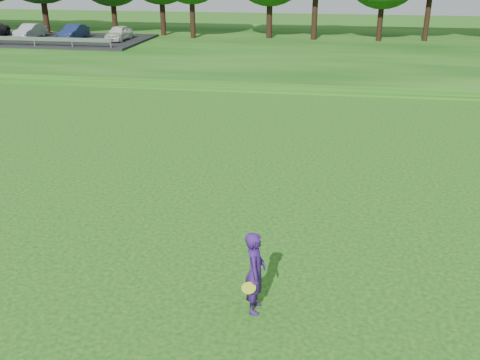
# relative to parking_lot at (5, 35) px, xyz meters

# --- Properties ---
(ground) EXTENTS (140.00, 140.00, 0.00)m
(ground) POSITION_rel_parking_lot_xyz_m (24.31, -32.82, -1.06)
(ground) COLOR #0F480D
(ground) RESTS_ON ground
(berm) EXTENTS (130.00, 30.00, 0.60)m
(berm) POSITION_rel_parking_lot_xyz_m (24.31, 1.18, -0.76)
(berm) COLOR #0F480D
(berm) RESTS_ON ground
(walking_path) EXTENTS (130.00, 1.60, 0.04)m
(walking_path) POSITION_rel_parking_lot_xyz_m (24.31, -12.82, -1.04)
(walking_path) COLOR gray
(walking_path) RESTS_ON ground
(parking_lot) EXTENTS (24.00, 9.00, 1.38)m
(parking_lot) POSITION_rel_parking_lot_xyz_m (0.00, 0.00, 0.00)
(parking_lot) COLOR black
(parking_lot) RESTS_ON berm
(woman) EXTENTS (0.48, 0.81, 1.83)m
(woman) POSITION_rel_parking_lot_xyz_m (26.72, -33.90, -0.14)
(woman) COLOR #361667
(woman) RESTS_ON ground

